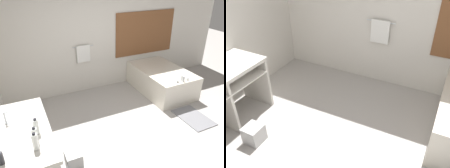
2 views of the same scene
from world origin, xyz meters
TOP-DOWN VIEW (x-y plane):
  - wall_back_with_blinds at (0.05, 2.23)m, footprint 7.40×0.13m
  - waste_bin at (-1.26, -0.07)m, footprint 0.24×0.24m

SIDE VIEW (x-z plane):
  - waste_bin at x=-1.26m, z-range 0.00..0.25m
  - wall_back_with_blinds at x=0.05m, z-range 0.00..2.70m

